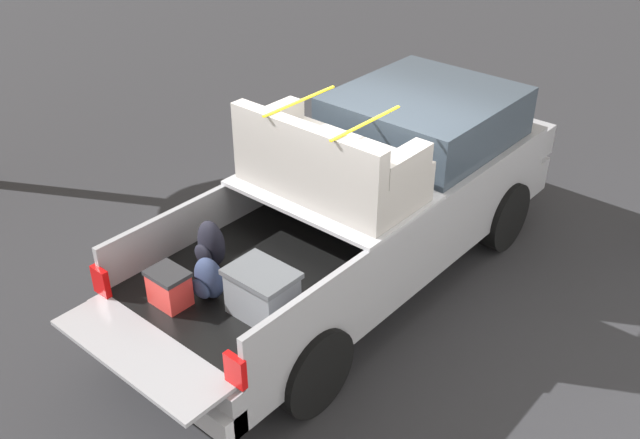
% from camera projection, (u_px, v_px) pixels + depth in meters
% --- Properties ---
extents(ground_plane, '(40.00, 40.00, 0.00)m').
position_uv_depth(ground_plane, '(354.00, 280.00, 8.14)').
color(ground_plane, '#262628').
extents(pickup_truck, '(6.05, 2.06, 2.23)m').
position_uv_depth(pickup_truck, '(377.00, 194.00, 7.87)').
color(pickup_truck, gray).
rests_on(pickup_truck, ground_plane).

